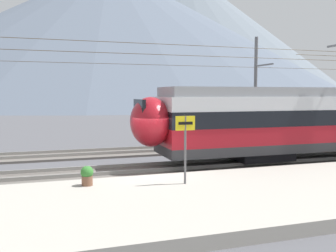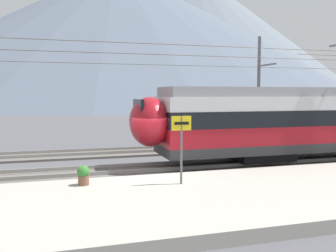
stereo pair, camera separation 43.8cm
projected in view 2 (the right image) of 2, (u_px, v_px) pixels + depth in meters
ground_plane at (151, 179)px, 15.29m from camera, size 400.00×400.00×0.00m
platform_slab at (182, 201)px, 11.40m from camera, size 120.00×6.36×0.38m
track_near at (144, 170)px, 16.67m from camera, size 120.00×3.00×0.28m
track_far at (124, 152)px, 21.79m from camera, size 120.00×3.00×0.28m
catenary_mast_far_side at (260, 88)px, 26.00m from camera, size 47.21×2.27×7.58m
platform_sign at (181, 134)px, 12.69m from camera, size 0.70×0.08×2.38m
potted_plant_platform_edge at (83, 174)px, 12.64m from camera, size 0.44×0.44×0.68m
mountain_central_peak at (118, 35)px, 156.66m from camera, size 198.17×198.17×57.49m
mountain_right_ridge at (191, 35)px, 188.27m from camera, size 167.15×167.15×67.48m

